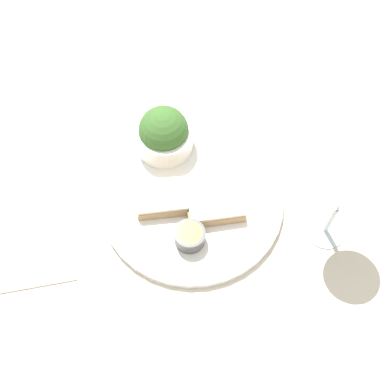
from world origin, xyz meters
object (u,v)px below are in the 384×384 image
(sauce_ramekin, at_px, (190,236))
(wine_glass, at_px, (343,198))
(cheese_toast_near, at_px, (215,204))
(salad_bowl, at_px, (164,134))
(cheese_toast_far, at_px, (162,198))
(napkin, at_px, (35,245))

(sauce_ramekin, xyz_separation_m, wine_glass, (-0.19, 0.14, 0.09))
(cheese_toast_near, xyz_separation_m, wine_glass, (-0.12, 0.16, 0.09))
(salad_bowl, bearing_deg, cheese_toast_near, 81.74)
(salad_bowl, xyz_separation_m, cheese_toast_far, (0.08, 0.09, -0.02))
(cheese_toast_far, distance_m, napkin, 0.23)
(cheese_toast_far, bearing_deg, napkin, -22.75)
(sauce_ramekin, distance_m, cheese_toast_far, 0.09)
(wine_glass, bearing_deg, napkin, -39.43)
(cheese_toast_far, relative_size, wine_glass, 0.67)
(wine_glass, bearing_deg, salad_bowl, -73.66)
(sauce_ramekin, xyz_separation_m, cheese_toast_near, (-0.07, -0.02, -0.00))
(salad_bowl, bearing_deg, wine_glass, 106.34)
(sauce_ramekin, relative_size, cheese_toast_far, 0.47)
(wine_glass, relative_size, napkin, 0.85)
(cheese_toast_near, xyz_separation_m, napkin, (0.27, -0.16, -0.02))
(wine_glass, xyz_separation_m, napkin, (0.39, -0.32, -0.12))
(salad_bowl, distance_m, cheese_toast_far, 0.12)
(cheese_toast_near, height_order, wine_glass, wine_glass)
(sauce_ramekin, bearing_deg, salad_bowl, -118.89)
(napkin, bearing_deg, salad_bowl, 179.73)
(salad_bowl, relative_size, sauce_ramekin, 2.04)
(cheese_toast_near, height_order, napkin, cheese_toast_near)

